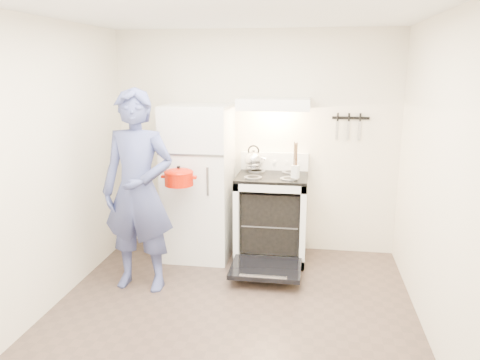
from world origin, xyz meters
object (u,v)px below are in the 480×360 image
(person, at_px, (138,191))
(tea_kettle, at_px, (253,158))
(refrigerator, at_px, (199,182))
(stove_body, at_px, (272,218))
(dutch_oven, at_px, (179,179))

(person, bearing_deg, tea_kettle, 50.61)
(refrigerator, bearing_deg, stove_body, 1.77)
(stove_body, distance_m, dutch_oven, 1.19)
(tea_kettle, height_order, dutch_oven, tea_kettle)
(refrigerator, xyz_separation_m, dutch_oven, (-0.06, -0.55, 0.17))
(person, relative_size, dutch_oven, 5.40)
(stove_body, xyz_separation_m, person, (-1.18, -0.90, 0.50))
(stove_body, distance_m, tea_kettle, 0.70)
(person, bearing_deg, refrigerator, 69.04)
(tea_kettle, relative_size, dutch_oven, 0.82)
(dutch_oven, bearing_deg, refrigerator, 83.32)
(stove_body, xyz_separation_m, dutch_oven, (-0.87, -0.58, 0.56))
(refrigerator, height_order, stove_body, refrigerator)
(stove_body, relative_size, dutch_oven, 2.60)
(tea_kettle, bearing_deg, person, -131.45)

